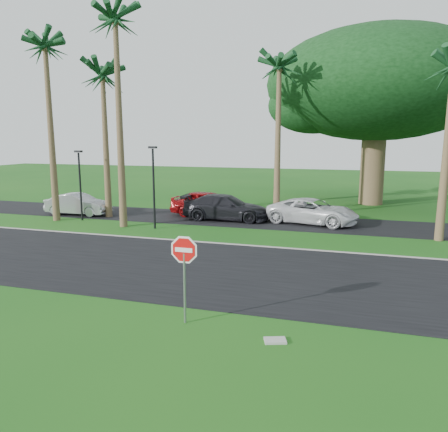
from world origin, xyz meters
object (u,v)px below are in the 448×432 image
stop_sign_near (184,261)px  car_minivan (313,212)px  car_red (208,204)px  car_dark (226,208)px  car_silver (78,204)px

stop_sign_near → car_minivan: stop_sign_near is taller
stop_sign_near → car_red: bearing=106.8°
stop_sign_near → car_dark: size_ratio=0.48×
car_silver → car_minivan: car_minivan is taller
car_dark → car_red: bearing=57.3°
stop_sign_near → car_minivan: (1.97, 15.52, -1.03)m
stop_sign_near → car_silver: (-13.32, 14.03, -1.06)m
car_minivan → car_silver: bearing=107.1°
car_dark → car_silver: bearing=94.8°
car_silver → car_minivan: (15.29, 1.49, 0.03)m
car_silver → car_minivan: bearing=-87.3°
car_dark → car_minivan: size_ratio=1.01×
car_minivan → stop_sign_near: bearing=-175.6°
car_minivan → car_red: bearing=96.9°
car_dark → car_minivan: bearing=-88.4°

